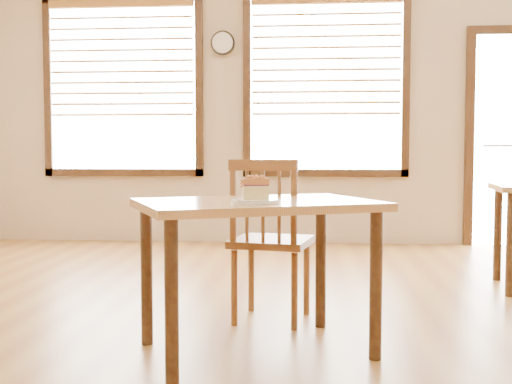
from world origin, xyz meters
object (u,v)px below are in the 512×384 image
(cafe_table_main, at_px, (257,222))
(plate, at_px, (255,201))
(wall_clock, at_px, (223,43))
(cafe_chair_main, at_px, (270,239))
(cake_slice, at_px, (256,187))

(cafe_table_main, relative_size, plate, 6.01)
(wall_clock, bearing_deg, plate, -80.33)
(cafe_chair_main, distance_m, plate, 0.78)
(plate, bearing_deg, cafe_table_main, 92.35)
(cafe_table_main, xyz_separation_m, plate, (0.01, -0.16, 0.12))
(wall_clock, height_order, cake_slice, wall_clock)
(cafe_table_main, xyz_separation_m, cake_slice, (0.01, -0.16, 0.18))
(wall_clock, height_order, cafe_chair_main, wall_clock)
(plate, relative_size, cake_slice, 1.59)
(cake_slice, bearing_deg, cafe_table_main, 82.51)
(cafe_chair_main, bearing_deg, cafe_table_main, 97.89)
(wall_clock, distance_m, cake_slice, 4.21)
(plate, bearing_deg, wall_clock, 99.67)
(cafe_table_main, relative_size, cafe_chair_main, 1.39)
(cafe_chair_main, relative_size, plate, 4.32)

